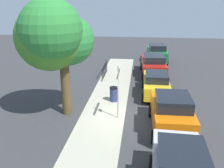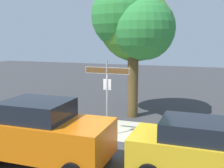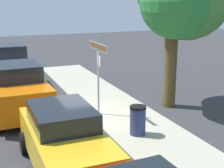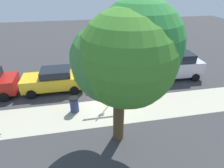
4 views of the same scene
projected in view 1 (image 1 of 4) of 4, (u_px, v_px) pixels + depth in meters
The scene contains 10 objects.
ground_plane at pixel (125, 116), 14.58m from camera, with size 60.00×60.00×0.00m, color #38383A.
sidewalk_strip at pixel (107, 102), 16.59m from camera, with size 24.00×2.60×0.00m, color #B4AF97.
street_sign at pixel (118, 82), 13.71m from camera, with size 1.80×0.07×3.06m.
shade_tree at pixel (54, 37), 13.47m from camera, with size 4.24×4.15×6.64m.
car_orange at pixel (172, 112), 12.81m from camera, with size 4.18×2.20×1.99m.
car_yellow at pixel (156, 84), 17.40m from camera, with size 4.23×1.93×1.69m.
car_red at pixel (154, 65), 21.87m from camera, with size 4.77×2.30×1.86m.
car_green at pixel (157, 53), 26.31m from camera, with size 4.31×2.20×1.91m.
iron_fence at pixel (105, 70), 21.72m from camera, with size 3.23×0.04×1.07m.
trash_bin at pixel (114, 94), 16.54m from camera, with size 0.55×0.55×0.98m.
Camera 1 is at (-13.12, -0.78, 6.62)m, focal length 40.08 mm.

